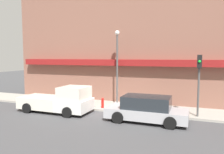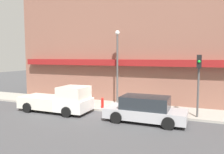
# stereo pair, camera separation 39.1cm
# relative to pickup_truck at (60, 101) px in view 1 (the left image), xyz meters

# --- Properties ---
(ground_plane) EXTENTS (80.00, 80.00, 0.00)m
(ground_plane) POSITION_rel_pickup_truck_xyz_m (2.90, 1.23, -0.80)
(ground_plane) COLOR #424244
(sidewalk) EXTENTS (36.00, 3.02, 0.15)m
(sidewalk) POSITION_rel_pickup_truck_xyz_m (2.90, 2.74, -0.73)
(sidewalk) COLOR #9E998E
(sidewalk) RESTS_ON ground
(building) EXTENTS (19.80, 3.80, 10.18)m
(building) POSITION_rel_pickup_truck_xyz_m (2.92, 5.73, 4.22)
(building) COLOR brown
(building) RESTS_ON ground
(pickup_truck) EXTENTS (5.15, 2.18, 1.84)m
(pickup_truck) POSITION_rel_pickup_truck_xyz_m (0.00, 0.00, 0.00)
(pickup_truck) COLOR white
(pickup_truck) RESTS_ON ground
(parked_car) EXTENTS (4.75, 2.10, 1.53)m
(parked_car) POSITION_rel_pickup_truck_xyz_m (6.08, 0.00, -0.06)
(parked_car) COLOR #ADADB2
(parked_car) RESTS_ON ground
(fire_hydrant) EXTENTS (0.19, 0.19, 0.75)m
(fire_hydrant) POSITION_rel_pickup_truck_xyz_m (2.51, 1.70, -0.28)
(fire_hydrant) COLOR red
(fire_hydrant) RESTS_ON sidewalk
(street_lamp) EXTENTS (0.36, 0.36, 5.68)m
(street_lamp) POSITION_rel_pickup_truck_xyz_m (3.12, 3.11, 2.88)
(street_lamp) COLOR #4C4C4C
(street_lamp) RESTS_ON sidewalk
(traffic_light) EXTENTS (0.28, 0.42, 3.81)m
(traffic_light) POSITION_rel_pickup_truck_xyz_m (8.93, 1.64, 1.96)
(traffic_light) COLOR #4C4C4C
(traffic_light) RESTS_ON sidewalk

